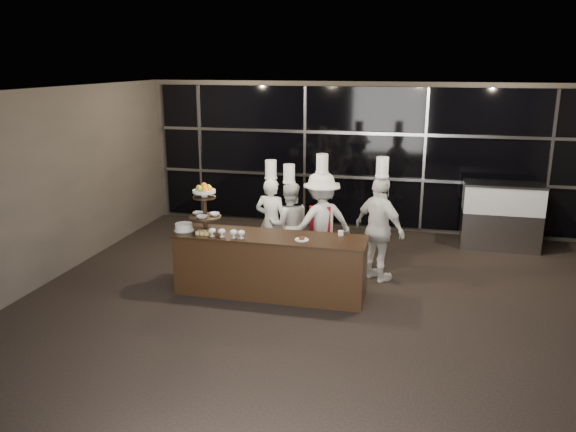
% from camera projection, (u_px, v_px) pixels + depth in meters
% --- Properties ---
extents(room, '(10.00, 10.00, 10.00)m').
position_uv_depth(room, '(319.00, 225.00, 6.69)').
color(room, black).
rests_on(room, ground).
extents(window_wall, '(8.60, 0.10, 2.80)m').
position_uv_depth(window_wall, '(363.00, 158.00, 11.32)').
color(window_wall, black).
rests_on(window_wall, ground).
extents(buffet_counter, '(2.84, 0.74, 0.92)m').
position_uv_depth(buffet_counter, '(270.00, 265.00, 8.32)').
color(buffet_counter, black).
rests_on(buffet_counter, ground).
extents(display_stand, '(0.48, 0.48, 0.74)m').
position_uv_depth(display_stand, '(205.00, 204.00, 8.31)').
color(display_stand, black).
rests_on(display_stand, buffet_counter).
extents(compotes, '(0.55, 0.11, 0.12)m').
position_uv_depth(compotes, '(227.00, 232.00, 8.10)').
color(compotes, silver).
rests_on(compotes, buffet_counter).
extents(layer_cake, '(0.30, 0.30, 0.11)m').
position_uv_depth(layer_cake, '(184.00, 227.00, 8.43)').
color(layer_cake, white).
rests_on(layer_cake, buffet_counter).
extents(pastry_squares, '(0.20, 0.13, 0.05)m').
position_uv_depth(pastry_squares, '(203.00, 233.00, 8.25)').
color(pastry_squares, '#D9BE6A').
rests_on(pastry_squares, buffet_counter).
extents(small_plate, '(0.20, 0.20, 0.05)m').
position_uv_depth(small_plate, '(302.00, 239.00, 7.99)').
color(small_plate, white).
rests_on(small_plate, buffet_counter).
extents(chef_cup, '(0.08, 0.08, 0.07)m').
position_uv_depth(chef_cup, '(341.00, 233.00, 8.20)').
color(chef_cup, white).
rests_on(chef_cup, buffet_counter).
extents(display_case, '(1.41, 0.62, 1.24)m').
position_uv_depth(display_case, '(501.00, 212.00, 10.35)').
color(display_case, '#A5A5AA').
rests_on(display_case, ground).
extents(chef_a, '(0.59, 0.42, 1.82)m').
position_uv_depth(chef_a, '(271.00, 220.00, 9.46)').
color(chef_a, white).
rests_on(chef_a, ground).
extents(chef_b, '(0.85, 0.75, 1.76)m').
position_uv_depth(chef_b, '(289.00, 224.00, 9.41)').
color(chef_b, silver).
rests_on(chef_b, ground).
extents(chef_c, '(1.24, 1.12, 1.97)m').
position_uv_depth(chef_c, '(321.00, 222.00, 9.13)').
color(chef_c, silver).
rests_on(chef_c, ground).
extents(chef_d, '(1.02, 0.94, 1.98)m').
position_uv_depth(chef_d, '(380.00, 228.00, 8.78)').
color(chef_d, white).
rests_on(chef_d, ground).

